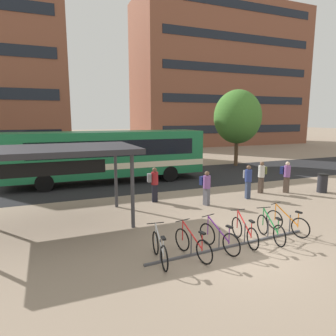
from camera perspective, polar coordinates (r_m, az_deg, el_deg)
The scene contains 19 objects.
ground at distance 9.68m, azimuth 14.24°, elevation -15.33°, with size 200.00×200.00×0.00m, color gray.
bus_lane_asphalt at distance 19.64m, azimuth -5.77°, elevation -2.29°, with size 80.00×7.20×0.01m, color #232326.
city_bus at distance 18.90m, azimuth -11.68°, elevation 2.55°, with size 12.05×2.70×3.20m.
bike_rack at distance 9.90m, azimuth 12.17°, elevation -14.08°, with size 5.93×0.42×0.70m.
parked_bicycle_silver_0 at distance 8.66m, azimuth -1.61°, elevation -15.30°, with size 0.52×1.72×0.99m.
parked_bicycle_red_1 at distance 8.97m, azimuth 4.77°, elevation -14.42°, with size 0.57×1.69×0.99m.
parked_bicycle_purple_2 at distance 9.50m, azimuth 9.73°, elevation -13.13°, with size 0.61×1.68×0.99m.
parked_bicycle_red_3 at distance 10.15m, azimuth 14.45°, elevation -11.77°, with size 0.52×1.72×0.99m.
parked_bicycle_green_4 at distance 10.63m, azimuth 19.09°, elevation -11.01°, with size 0.52×1.71×0.99m.
parked_bicycle_orange_5 at distance 11.43m, azimuth 21.86°, elevation -9.73°, with size 0.59×1.69×0.99m.
transit_shelter at distance 11.68m, azimuth -21.98°, elevation 2.78°, with size 6.36×3.62×2.96m.
commuter_grey_pack_0 at distance 14.33m, azimuth -2.71°, elevation -2.73°, with size 0.57×0.40×1.69m.
commuter_navy_pack_1 at distance 17.31m, azimuth 21.74°, elevation -1.22°, with size 0.50×0.60×1.71m.
commuter_navy_pack_2 at distance 13.92m, azimuth 7.33°, elevation -3.36°, with size 0.46×0.59×1.62m.
commuter_olive_pack_3 at distance 16.82m, azimuth 17.53°, elevation -1.27°, with size 0.60×0.48×1.72m.
commuter_grey_pack_4 at distance 15.47m, azimuth 15.09°, elevation -2.11°, with size 0.42×0.58×1.70m.
trash_bin at distance 18.31m, azimuth 27.50°, elevation -2.56°, with size 0.55×0.55×1.03m.
street_tree_0 at distance 25.79m, azimuth 13.19°, elevation 9.53°, with size 3.93×3.93×6.35m.
building_right_wing at distance 48.70m, azimuth 10.01°, elevation 16.83°, with size 26.28×10.43×20.56m.
Camera 1 is at (-5.30, -7.03, 4.03)m, focal length 31.78 mm.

